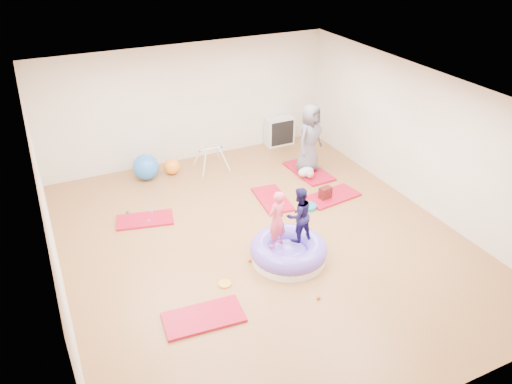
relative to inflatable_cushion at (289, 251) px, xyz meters
name	(u,v)px	position (x,y,z in m)	size (l,w,h in m)	color
room	(263,175)	(-0.17, 0.67, 1.23)	(7.01, 8.01, 2.81)	#A26436
gym_mat_front_left	(204,317)	(-1.86, -0.76, -0.14)	(1.20, 0.60, 0.05)	#A51435
gym_mat_mid_left	(145,220)	(-1.98, 2.30, -0.14)	(1.10, 0.55, 0.05)	#A51435
gym_mat_center_back	(272,199)	(0.68, 1.94, -0.14)	(1.14, 0.57, 0.05)	#A51435
gym_mat_right	(332,196)	(1.88, 1.50, -0.14)	(1.17, 0.59, 0.05)	#A51435
gym_mat_rear_right	(309,171)	(2.03, 2.72, -0.14)	(1.30, 0.65, 0.05)	#A51435
inflatable_cushion	(289,251)	(0.00, 0.00, 0.00)	(1.35, 1.35, 0.43)	white
child_pink	(277,217)	(-0.23, 0.03, 0.75)	(0.39, 0.25, 1.06)	#E54764
child_navy	(299,212)	(0.19, 0.03, 0.73)	(0.49, 0.38, 1.01)	#161240
adult_caregiver	(310,138)	(2.03, 2.77, 0.69)	(0.78, 0.51, 1.59)	#5B5963
infant	(307,172)	(1.82, 2.47, 0.00)	(0.38, 0.39, 0.22)	silver
ball_pit_balls	(230,233)	(-0.62, 1.14, -0.13)	(3.33, 3.91, 0.07)	gold
exercise_ball_blue	(146,167)	(-1.48, 4.04, 0.13)	(0.59, 0.59, 0.59)	blue
exercise_ball_orange	(172,167)	(-0.88, 4.03, 0.02)	(0.37, 0.37, 0.37)	orange
infant_play_gym	(211,155)	(0.03, 3.85, 0.20)	(0.71, 0.68, 0.55)	silver
cube_shelf	(279,131)	(2.16, 4.46, 0.20)	(0.73, 0.36, 0.73)	silver
balance_disc	(308,207)	(1.19, 1.33, -0.13)	(0.34, 0.34, 0.08)	teal
backpack	(325,194)	(1.69, 1.48, -0.02)	(0.26, 0.16, 0.30)	maroon
yellow_toy	(225,284)	(-1.28, -0.17, -0.15)	(0.21, 0.21, 0.03)	gold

